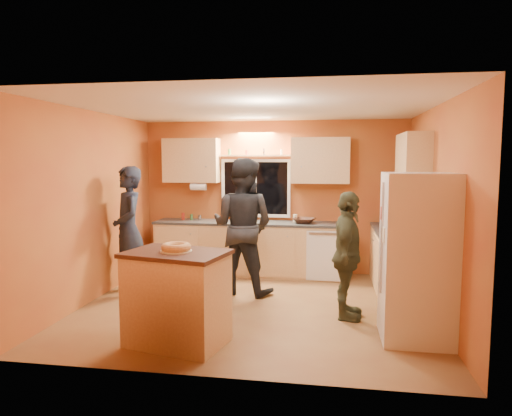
% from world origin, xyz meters
% --- Properties ---
extents(ground, '(4.50, 4.50, 0.00)m').
position_xyz_m(ground, '(0.00, 0.00, 0.00)').
color(ground, brown).
rests_on(ground, ground).
extents(room_shell, '(4.54, 4.04, 2.61)m').
position_xyz_m(room_shell, '(0.12, 0.41, 1.62)').
color(room_shell, '#B16E2D').
rests_on(room_shell, ground).
extents(back_counter, '(4.23, 0.62, 0.90)m').
position_xyz_m(back_counter, '(0.01, 1.70, 0.45)').
color(back_counter, tan).
rests_on(back_counter, ground).
extents(right_counter, '(0.62, 1.84, 0.90)m').
position_xyz_m(right_counter, '(1.95, 0.50, 0.45)').
color(right_counter, tan).
rests_on(right_counter, ground).
extents(refrigerator, '(0.72, 0.70, 1.80)m').
position_xyz_m(refrigerator, '(1.89, -0.80, 0.90)').
color(refrigerator, silver).
rests_on(refrigerator, ground).
extents(island, '(1.14, 0.89, 0.99)m').
position_xyz_m(island, '(-0.61, -1.32, 0.50)').
color(island, tan).
rests_on(island, ground).
extents(bundt_pastry, '(0.31, 0.31, 0.09)m').
position_xyz_m(bundt_pastry, '(-0.61, -1.32, 1.03)').
color(bundt_pastry, tan).
rests_on(bundt_pastry, island).
extents(person_left, '(0.75, 0.81, 1.85)m').
position_xyz_m(person_left, '(-1.90, 0.35, 0.92)').
color(person_left, black).
rests_on(person_left, ground).
extents(person_center, '(1.10, 0.95, 1.96)m').
position_xyz_m(person_center, '(-0.28, 0.64, 0.98)').
color(person_center, black).
rests_on(person_center, ground).
extents(person_right, '(0.46, 0.95, 1.56)m').
position_xyz_m(person_right, '(1.18, -0.24, 0.78)').
color(person_right, '#3A3E27').
rests_on(person_right, ground).
extents(mixing_bowl, '(0.44, 0.44, 0.09)m').
position_xyz_m(mixing_bowl, '(0.56, 1.67, 0.94)').
color(mixing_bowl, black).
rests_on(mixing_bowl, back_counter).
extents(utensil_crock, '(0.14, 0.14, 0.17)m').
position_xyz_m(utensil_crock, '(-0.49, 1.76, 0.99)').
color(utensil_crock, beige).
rests_on(utensil_crock, back_counter).
extents(potted_plant, '(0.35, 0.32, 0.32)m').
position_xyz_m(potted_plant, '(1.91, 0.31, 1.06)').
color(potted_plant, gray).
rests_on(potted_plant, right_counter).
extents(red_box, '(0.16, 0.12, 0.07)m').
position_xyz_m(red_box, '(2.02, 0.76, 0.94)').
color(red_box, '#B02A1B').
rests_on(red_box, right_counter).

